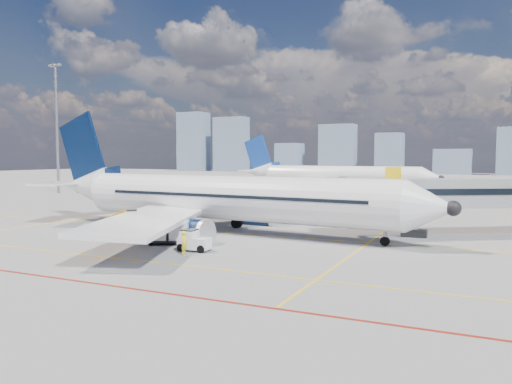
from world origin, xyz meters
TOP-DOWN VIEW (x-y plane):
  - ground at (0.00, 0.00)m, footprint 420.00×420.00m
  - apron_markings at (-0.58, -3.91)m, footprint 90.00×35.12m
  - jet_bridge at (23.51, 16.91)m, footprint 23.55×15.78m
  - floodlight_mast_nw at (-55.00, 40.00)m, footprint 3.20×0.61m
  - distant_skyline at (-5.96, 190.00)m, footprint 247.68×14.97m
  - main_aircraft at (-1.01, 8.36)m, footprint 43.76×38.09m
  - second_aircraft at (-6.13, 65.09)m, footprint 43.02×37.39m
  - baggage_tug at (2.65, -1.25)m, footprint 2.44×1.56m
  - cargo_dolly at (-0.67, 0.34)m, footprint 3.87×2.84m
  - belt_loader at (-8.72, 2.49)m, footprint 6.43×3.55m
  - ramp_worker at (2.87, -2.76)m, footprint 0.47×0.67m

SIDE VIEW (x-z plane):
  - ground at x=0.00m, z-range 0.00..0.00m
  - apron_markings at x=-0.58m, z-range 0.00..0.01m
  - belt_loader at x=-8.72m, z-range -0.63..1.98m
  - baggage_tug at x=2.65m, z-range -0.03..1.60m
  - ramp_worker at x=2.87m, z-range 0.00..1.74m
  - cargo_dolly at x=-0.67m, z-range 0.09..2.03m
  - main_aircraft at x=-1.01m, z-range -3.17..9.60m
  - second_aircraft at x=-6.13m, z-range -3.08..9.52m
  - jet_bridge at x=23.51m, z-range 0.59..6.89m
  - distant_skyline at x=-5.96m, z-range -4.78..25.49m
  - floodlight_mast_nw at x=-55.00m, z-range 0.86..26.31m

